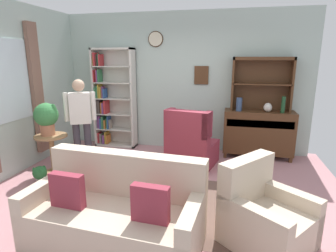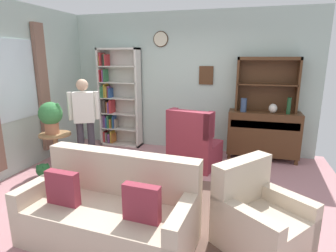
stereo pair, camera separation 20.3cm
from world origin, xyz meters
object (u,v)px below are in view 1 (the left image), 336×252
Objects in this scene: person_reading at (81,118)px; bottle_wine at (283,105)px; vase_round at (268,107)px; sideboard at (258,132)px; coffee_table at (155,175)px; vase_tall at (239,104)px; couch_floral at (117,214)px; bookshelf at (111,100)px; potted_plant_small at (40,174)px; plant_stand at (52,150)px; potted_plant_large at (47,117)px; sideboard_hutch at (262,76)px; armchair_floral at (265,218)px; book_stack at (154,169)px; wingback_chair at (191,145)px.

bottle_wine is at bearing 19.20° from person_reading.
sideboard is at bearing 152.83° from vase_round.
vase_round is at bearing 50.90° from coffee_table.
couch_floral is (-1.26, -2.94, -0.73)m from vase_tall.
bookshelf is 7.24× the size of potted_plant_small.
plant_stand is 2.30× the size of potted_plant_small.
sideboard is at bearing 31.00° from potted_plant_small.
bookshelf is 3.20m from vase_round.
sideboard reaches higher than couch_floral.
plant_stand reaches higher than potted_plant_small.
sideboard_hutch is at bearing 26.11° from potted_plant_large.
person_reading reaches higher than couch_floral.
bookshelf is at bearing -179.53° from sideboard_hutch.
vase_tall is 2.89m from person_reading.
bookshelf reaches higher than vase_tall.
bottle_wine is at bearing 55.16° from couch_floral.
bottle_wine is at bearing -26.96° from sideboard_hutch.
bottle_wine is at bearing -2.87° from bookshelf.
sideboard is 0.83× the size of person_reading.
vase_round is 0.27m from bottle_wine.
bottle_wine is (0.78, -0.01, 0.02)m from vase_tall.
couch_floral is 3.49× the size of potted_plant_large.
bottle_wine is 0.28× the size of armchair_floral.
vase_round is at bearing -2.70° from bookshelf.
plant_stand is 3.39× the size of book_stack.
armchair_floral is at bearing -26.47° from person_reading.
plant_stand is (-3.40, -1.60, -0.10)m from sideboard.
wingback_chair is at bearing 16.00° from person_reading.
bookshelf is 12.35× the size of vase_round.
coffee_table is at bearing -133.63° from bottle_wine.
vase_tall is 1.24m from wingback_chair.
plant_stand is at bearing -153.24° from vase_tall.
potted_plant_small is (-3.48, -1.95, -0.83)m from vase_round.
bookshelf is at bearing 176.48° from vase_tall.
vase_round is (3.20, -0.15, -0.01)m from bookshelf.
potted_plant_small is (-3.74, -1.92, -0.90)m from bottle_wine.
sideboard_hutch is 1.02× the size of armchair_floral.
book_stack is at bearing -54.17° from bookshelf.
sideboard_hutch reaches higher than bottle_wine.
armchair_floral is (-0.13, -2.82, -1.27)m from sideboard_hutch.
bottle_wine is 1.52× the size of book_stack.
potted_plant_large is at bearing 161.20° from armchair_floral.
coffee_table is (1.90, -0.47, -0.06)m from plant_stand.
bottle_wine is (0.26, -0.02, 0.06)m from vase_round.
sideboard_hutch is at bearing 62.19° from couch_floral.
vase_tall is 2.75m from armchair_floral.
wingback_chair is (-1.20, -0.75, -0.13)m from sideboard.
potted_plant_small is at bearing -146.86° from vase_tall.
book_stack is (1.85, -0.08, 0.29)m from potted_plant_small.
sideboard_hutch reaches higher than wingback_chair.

